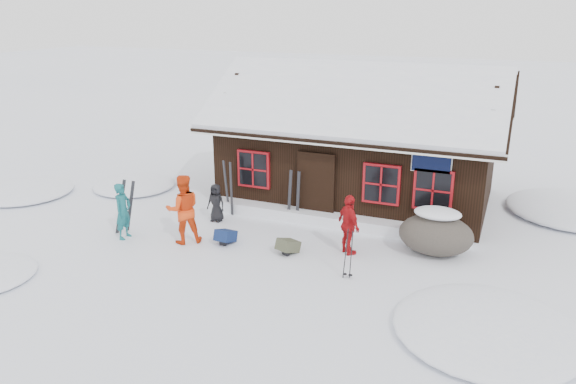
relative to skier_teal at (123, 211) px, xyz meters
The scene contains 15 objects.
ground 3.62m from the skier_teal, 12.67° to the left, with size 120.00×120.00×0.00m, color white.
mountain_hut 7.64m from the skier_teal, 49.28° to the left, with size 8.90×6.09×4.42m.
snow_drift 5.84m from the skier_teal, 31.42° to the left, with size 7.60×0.60×0.35m, color white.
snow_mounds 5.80m from the skier_teal, 27.34° to the left, with size 20.60×13.20×0.48m.
skier_teal is the anchor object (origin of this frame).
skier_orange_left 1.72m from the skier_teal, 12.46° to the left, with size 0.91×0.71×1.87m, color red.
skier_orange_right 6.06m from the skier_teal, 12.67° to the left, with size 0.92×0.38×1.57m, color #AD1116.
skier_crouched 2.67m from the skier_teal, 50.91° to the left, with size 0.55×0.36×1.13m, color black.
boulder 8.25m from the skier_teal, 15.33° to the left, with size 1.87×1.40×1.10m.
ski_pair_left 0.45m from the skier_teal, 120.08° to the left, with size 0.58×0.36×1.55m.
ski_pair_mid 3.28m from the skier_teal, 58.51° to the left, with size 0.44×0.26×1.67m.
ski_pair_right 4.78m from the skier_teal, 38.05° to the left, with size 0.42×0.06×1.58m.
ski_poles 6.29m from the skier_teal, ahead, with size 0.22×0.11×1.25m.
backpack_blue 2.88m from the skier_teal, 14.39° to the left, with size 0.41×0.55×0.30m, color #12224F.
backpack_olive 4.60m from the skier_teal, ahead, with size 0.40×0.54×0.29m, color #434531.
Camera 1 is at (6.05, -12.14, 6.01)m, focal length 35.00 mm.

